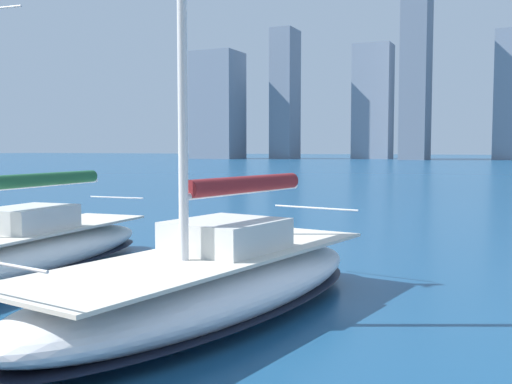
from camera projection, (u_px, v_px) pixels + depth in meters
name	position (u px, v px, depth m)	size (l,w,h in m)	color
sailboat_maroon	(210.00, 280.00, 10.55)	(4.24, 9.15, 10.96)	white
sailboat_forest	(14.00, 252.00, 13.70)	(3.10, 9.63, 9.10)	white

